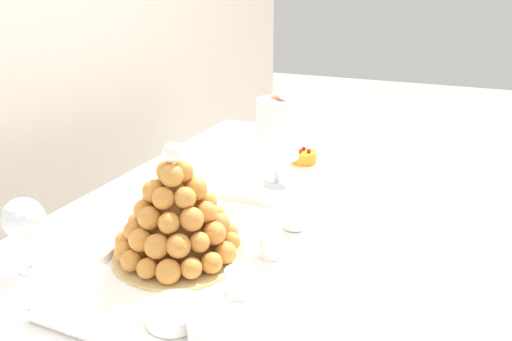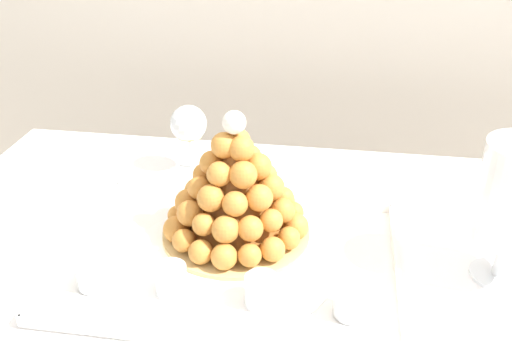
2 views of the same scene
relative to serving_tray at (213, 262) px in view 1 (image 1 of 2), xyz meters
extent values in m
cylinder|color=brown|center=(0.94, -0.39, -0.39)|extent=(0.04, 0.04, 0.71)
cylinder|color=brown|center=(0.94, 0.40, -0.39)|extent=(0.04, 0.04, 0.71)
cube|color=brown|center=(0.20, 0.01, -0.02)|extent=(1.60, 0.91, 0.02)
cube|color=white|center=(0.20, 0.01, -0.01)|extent=(1.66, 0.97, 0.00)
cube|color=white|center=(0.20, -0.48, -0.19)|extent=(1.66, 0.01, 0.36)
cube|color=white|center=(0.20, 0.49, -0.19)|extent=(1.66, 0.01, 0.36)
cube|color=white|center=(1.03, 0.01, -0.19)|extent=(0.01, 0.97, 0.36)
cube|color=white|center=(0.00, 0.00, 0.00)|extent=(0.57, 0.41, 0.01)
cube|color=white|center=(0.00, -0.20, 0.01)|extent=(0.57, 0.01, 0.02)
cube|color=white|center=(0.00, 0.20, 0.01)|extent=(0.57, 0.01, 0.02)
cube|color=white|center=(0.29, 0.00, 0.01)|extent=(0.01, 0.41, 0.02)
cylinder|color=white|center=(0.00, 0.00, 0.00)|extent=(0.38, 0.38, 0.00)
cylinder|color=tan|center=(0.00, 0.08, 0.01)|extent=(0.28, 0.28, 0.01)
cone|color=#B16C2D|center=(0.00, 0.08, 0.11)|extent=(0.19, 0.19, 0.19)
sphere|color=#D28939|center=(0.11, 0.08, 0.03)|extent=(0.05, 0.05, 0.05)
sphere|color=#D08637|center=(0.10, 0.12, 0.03)|extent=(0.04, 0.04, 0.04)
sphere|color=#CD8335|center=(0.07, 0.16, 0.03)|extent=(0.05, 0.05, 0.05)
sphere|color=#CE8336|center=(0.04, 0.18, 0.03)|extent=(0.04, 0.04, 0.04)
sphere|color=#CF8537|center=(0.00, 0.19, 0.03)|extent=(0.04, 0.04, 0.04)
sphere|color=#D28839|center=(-0.05, 0.18, 0.03)|extent=(0.05, 0.05, 0.05)
sphere|color=#D38A3A|center=(-0.08, 0.16, 0.03)|extent=(0.04, 0.04, 0.04)
sphere|color=#CF8536|center=(-0.11, 0.12, 0.04)|extent=(0.04, 0.04, 0.04)
sphere|color=#CE8436|center=(-0.12, 0.08, 0.03)|extent=(0.04, 0.04, 0.04)
sphere|color=#CF8537|center=(-0.11, 0.04, 0.03)|extent=(0.05, 0.05, 0.05)
sphere|color=#CF8537|center=(-0.08, 0.00, 0.04)|extent=(0.04, 0.04, 0.04)
sphere|color=#CF8537|center=(-0.05, -0.02, 0.03)|extent=(0.04, 0.04, 0.04)
sphere|color=#D3893A|center=(0.00, -0.03, 0.03)|extent=(0.05, 0.05, 0.05)
sphere|color=#CF8637|center=(0.04, -0.02, 0.03)|extent=(0.04, 0.04, 0.04)
sphere|color=#D28939|center=(0.07, 0.00, 0.03)|extent=(0.04, 0.04, 0.04)
sphere|color=#CD8335|center=(0.10, 0.04, 0.04)|extent=(0.04, 0.04, 0.04)
sphere|color=#D08637|center=(0.08, 0.11, 0.07)|extent=(0.04, 0.04, 0.04)
sphere|color=#D48B3B|center=(0.05, 0.14, 0.07)|extent=(0.05, 0.05, 0.05)
sphere|color=#D18839|center=(0.02, 0.16, 0.07)|extent=(0.04, 0.04, 0.04)
sphere|color=#D2893A|center=(-0.02, 0.16, 0.07)|extent=(0.04, 0.04, 0.04)
sphere|color=#D08637|center=(-0.06, 0.15, 0.07)|extent=(0.04, 0.04, 0.04)
sphere|color=#D28939|center=(-0.09, 0.11, 0.07)|extent=(0.05, 0.05, 0.05)
sphere|color=#CE8336|center=(-0.09, 0.07, 0.07)|extent=(0.05, 0.05, 0.05)
sphere|color=#CF8537|center=(-0.08, 0.03, 0.07)|extent=(0.05, 0.05, 0.05)
sphere|color=#D38A3A|center=(-0.05, 0.00, 0.07)|extent=(0.04, 0.04, 0.04)
sphere|color=#D48B3B|center=(-0.01, -0.01, 0.07)|extent=(0.05, 0.05, 0.05)
sphere|color=#D08638|center=(0.04, 0.00, 0.07)|extent=(0.05, 0.05, 0.05)
sphere|color=#D18738|center=(0.07, 0.03, 0.07)|extent=(0.04, 0.04, 0.04)
sphere|color=#CE8336|center=(0.08, 0.07, 0.07)|extent=(0.05, 0.05, 0.05)
sphere|color=#D3893A|center=(0.04, 0.12, 0.11)|extent=(0.04, 0.04, 0.04)
sphere|color=#D08738|center=(0.01, 0.14, 0.11)|extent=(0.05, 0.05, 0.05)
sphere|color=#D08637|center=(-0.04, 0.13, 0.11)|extent=(0.04, 0.04, 0.04)
sphere|color=#CD8335|center=(-0.07, 0.10, 0.11)|extent=(0.05, 0.05, 0.05)
sphere|color=#CD8335|center=(-0.07, 0.06, 0.11)|extent=(0.04, 0.04, 0.04)
sphere|color=#CF8537|center=(-0.04, 0.02, 0.11)|extent=(0.05, 0.05, 0.05)
sphere|color=#D28839|center=(0.01, 0.01, 0.11)|extent=(0.04, 0.04, 0.04)
sphere|color=#D18839|center=(0.05, 0.04, 0.11)|extent=(0.05, 0.05, 0.05)
sphere|color=#CF8637|center=(0.06, 0.08, 0.11)|extent=(0.05, 0.05, 0.05)
sphere|color=#CF8537|center=(0.02, 0.11, 0.15)|extent=(0.04, 0.04, 0.04)
sphere|color=#D38A3A|center=(-0.03, 0.11, 0.15)|extent=(0.05, 0.05, 0.05)
sphere|color=#CE8336|center=(-0.05, 0.08, 0.15)|extent=(0.04, 0.04, 0.04)
sphere|color=#D28839|center=(-0.03, 0.04, 0.15)|extent=(0.04, 0.04, 0.04)
sphere|color=#CD8335|center=(0.02, 0.04, 0.15)|extent=(0.05, 0.05, 0.05)
sphere|color=#CD8235|center=(0.04, 0.08, 0.15)|extent=(0.05, 0.05, 0.05)
sphere|color=#D3893A|center=(0.00, 0.10, 0.19)|extent=(0.04, 0.04, 0.04)
sphere|color=#D28839|center=(-0.02, 0.07, 0.19)|extent=(0.05, 0.05, 0.05)
sphere|color=#CF8537|center=(0.01, 0.07, 0.19)|extent=(0.05, 0.05, 0.05)
sphere|color=white|center=(0.00, 0.08, 0.23)|extent=(0.04, 0.04, 0.04)
cylinder|color=silver|center=(-0.21, -0.10, 0.03)|extent=(0.06, 0.06, 0.05)
cylinder|color=brown|center=(-0.21, -0.10, 0.01)|extent=(0.05, 0.05, 0.02)
cylinder|color=#8C603D|center=(-0.21, -0.10, 0.03)|extent=(0.05, 0.05, 0.02)
sphere|color=brown|center=(-0.21, -0.10, 0.05)|extent=(0.02, 0.02, 0.02)
cylinder|color=silver|center=(-0.08, -0.10, 0.03)|extent=(0.05, 0.05, 0.05)
cylinder|color=gold|center=(-0.08, -0.10, 0.01)|extent=(0.05, 0.05, 0.02)
cylinder|color=#EAC166|center=(-0.08, -0.10, 0.03)|extent=(0.05, 0.05, 0.01)
sphere|color=brown|center=(-0.07, -0.10, 0.04)|extent=(0.01, 0.01, 0.01)
cylinder|color=silver|center=(0.07, -0.10, 0.03)|extent=(0.05, 0.05, 0.05)
cylinder|color=#F4EAC6|center=(0.07, -0.10, 0.01)|extent=(0.05, 0.05, 0.02)
cylinder|color=white|center=(0.07, -0.10, 0.03)|extent=(0.05, 0.05, 0.01)
sphere|color=brown|center=(0.06, -0.11, 0.04)|extent=(0.02, 0.02, 0.02)
cylinder|color=silver|center=(0.21, -0.10, 0.03)|extent=(0.05, 0.05, 0.05)
cylinder|color=brown|center=(0.21, -0.10, 0.01)|extent=(0.05, 0.05, 0.02)
cylinder|color=#8C603D|center=(0.21, -0.10, 0.03)|extent=(0.05, 0.05, 0.01)
sphere|color=brown|center=(0.21, -0.10, 0.04)|extent=(0.02, 0.02, 0.02)
cylinder|color=white|center=(-0.19, -0.03, 0.02)|extent=(0.10, 0.10, 0.03)
cylinder|color=#F2CC59|center=(-0.19, -0.03, 0.03)|extent=(0.09, 0.09, 0.00)
cylinder|color=white|center=(0.46, 0.04, 0.00)|extent=(0.09, 0.09, 0.01)
cylinder|color=white|center=(0.46, 0.04, 0.04)|extent=(0.02, 0.02, 0.08)
cylinder|color=white|center=(0.46, 0.04, 0.16)|extent=(0.12, 0.12, 0.17)
cylinder|color=brown|center=(0.48, 0.04, 0.09)|extent=(0.05, 0.04, 0.04)
cylinder|color=pink|center=(0.45, 0.06, 0.09)|extent=(0.05, 0.04, 0.04)
cylinder|color=#72B2E0|center=(0.45, 0.01, 0.09)|extent=(0.06, 0.05, 0.06)
cylinder|color=brown|center=(0.47, 0.04, 0.11)|extent=(0.04, 0.04, 0.04)
cylinder|color=#F9A54C|center=(0.45, 0.05, 0.11)|extent=(0.05, 0.05, 0.03)
cylinder|color=#D199D8|center=(0.43, 0.02, 0.11)|extent=(0.05, 0.04, 0.04)
cylinder|color=yellow|center=(0.47, 0.02, 0.11)|extent=(0.06, 0.05, 0.06)
cylinder|color=#E54C47|center=(0.46, 0.05, 0.13)|extent=(0.05, 0.05, 0.05)
cylinder|color=#E54C47|center=(0.45, 0.04, 0.13)|extent=(0.06, 0.05, 0.06)
cylinder|color=#E54C47|center=(0.48, 0.01, 0.13)|extent=(0.06, 0.04, 0.06)
cylinder|color=pink|center=(0.45, 0.06, 0.15)|extent=(0.05, 0.04, 0.05)
cylinder|color=#D199D8|center=(0.44, 0.02, 0.15)|extent=(0.07, 0.04, 0.07)
cylinder|color=yellow|center=(0.48, 0.03, 0.15)|extent=(0.06, 0.05, 0.05)
cylinder|color=#72B2E0|center=(0.44, 0.05, 0.17)|extent=(0.05, 0.05, 0.05)
cylinder|color=#9ED860|center=(0.45, 0.02, 0.17)|extent=(0.05, 0.05, 0.04)
cylinder|color=#72B2E0|center=(0.46, 0.03, 0.17)|extent=(0.06, 0.04, 0.06)
cylinder|color=#9ED860|center=(0.47, 0.04, 0.17)|extent=(0.05, 0.05, 0.05)
cylinder|color=#E54C47|center=(0.43, 0.04, 0.19)|extent=(0.04, 0.04, 0.04)
cylinder|color=#E54C47|center=(0.45, 0.03, 0.19)|extent=(0.05, 0.05, 0.05)
cylinder|color=#E54C47|center=(0.47, 0.03, 0.19)|extent=(0.05, 0.05, 0.04)
cylinder|color=yellow|center=(0.46, 0.06, 0.19)|extent=(0.05, 0.05, 0.04)
cylinder|color=#D199D8|center=(0.44, 0.02, 0.21)|extent=(0.06, 0.05, 0.05)
cylinder|color=#E54C47|center=(0.47, 0.03, 0.21)|extent=(0.05, 0.05, 0.03)
cylinder|color=#D199D8|center=(0.46, 0.06, 0.21)|extent=(0.05, 0.04, 0.05)
cylinder|color=brown|center=(0.45, 0.02, 0.23)|extent=(0.05, 0.05, 0.05)
cylinder|color=#E54C47|center=(0.48, 0.03, 0.23)|extent=(0.05, 0.05, 0.02)
cylinder|color=#F9A54C|center=(0.47, 0.05, 0.23)|extent=(0.05, 0.05, 0.05)
cylinder|color=#E54C47|center=(0.45, 0.04, 0.23)|extent=(0.05, 0.05, 0.05)
cylinder|color=white|center=(0.64, 0.01, 0.00)|extent=(0.18, 0.18, 0.01)
torus|color=gold|center=(0.64, 0.01, 0.00)|extent=(0.17, 0.17, 0.00)
cylinder|color=orange|center=(0.64, 0.01, 0.02)|extent=(0.08, 0.08, 0.04)
sphere|color=#A51923|center=(0.66, 0.02, 0.04)|extent=(0.01, 0.01, 0.01)
sphere|color=#A51923|center=(0.63, 0.02, 0.04)|extent=(0.01, 0.01, 0.01)
sphere|color=#A51923|center=(0.64, 0.00, 0.04)|extent=(0.01, 0.01, 0.01)
cylinder|color=silver|center=(-0.16, 0.34, 0.00)|extent=(0.06, 0.06, 0.00)
cylinder|color=silver|center=(-0.16, 0.34, 0.04)|extent=(0.01, 0.01, 0.07)
sphere|color=silver|center=(-0.16, 0.34, 0.11)|extent=(0.08, 0.08, 0.08)
cylinder|color=#EAE08C|center=(-0.16, 0.34, 0.10)|extent=(0.06, 0.06, 0.03)
camera|label=1|loc=(-0.74, -0.42, 0.54)|focal=33.36mm
camera|label=2|loc=(0.17, -0.79, 0.62)|focal=39.81mm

